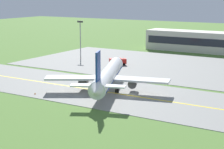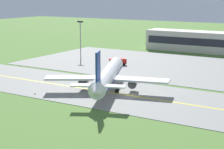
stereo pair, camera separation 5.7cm
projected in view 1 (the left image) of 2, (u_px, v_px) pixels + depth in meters
name	position (u px, v px, depth m)	size (l,w,h in m)	color
ground_plane	(131.00, 96.00, 96.40)	(500.00, 500.00, 0.00)	#517A33
taxiway_strip	(131.00, 96.00, 96.39)	(240.00, 28.00, 0.10)	gray
apron_pad	(218.00, 71.00, 126.53)	(140.00, 52.00, 0.10)	gray
taxiway_centreline	(131.00, 96.00, 96.38)	(220.00, 0.60, 0.01)	yellow
airplane_lead	(108.00, 76.00, 100.32)	(31.15, 37.73, 12.70)	white
service_truck_baggage	(118.00, 61.00, 136.74)	(5.87, 5.49, 2.60)	red
terminal_building	(224.00, 43.00, 163.36)	(68.64, 11.16, 10.05)	beige
apron_light_mast	(80.00, 35.00, 150.90)	(2.40, 0.50, 14.70)	gray
traffic_cone_near_edge	(103.00, 79.00, 114.00)	(0.44, 0.44, 0.60)	orange
traffic_cone_mid_edge	(35.00, 94.00, 97.55)	(0.44, 0.44, 0.60)	orange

